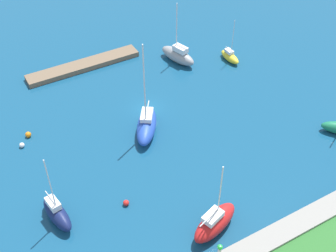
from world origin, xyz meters
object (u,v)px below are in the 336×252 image
object	(u,v)px
sailboat_blue_lone_north	(147,125)
mooring_buoy_orange	(28,135)
sailboat_red_lone_south	(215,222)
sailboat_navy_inner_mooring	(57,213)
sailboat_gray_near_pier	(178,55)
mooring_buoy_white	(22,145)
sailboat_yellow_far_south	(230,56)
pier_dock	(84,65)
mooring_buoy_red	(126,203)

from	to	relation	value
sailboat_blue_lone_north	mooring_buoy_orange	bearing A→B (deg)	-81.58
sailboat_red_lone_south	mooring_buoy_orange	bearing A→B (deg)	100.29
sailboat_navy_inner_mooring	sailboat_gray_near_pier	world-z (taller)	sailboat_gray_near_pier
sailboat_red_lone_south	sailboat_gray_near_pier	size ratio (longest dim) A/B	0.96
sailboat_navy_inner_mooring	mooring_buoy_white	bearing A→B (deg)	172.02
sailboat_navy_inner_mooring	sailboat_yellow_far_south	distance (m)	41.33
sailboat_navy_inner_mooring	sailboat_yellow_far_south	xyz separation A→B (m)	(-37.30, -17.80, -0.47)
pier_dock	mooring_buoy_red	world-z (taller)	pier_dock
mooring_buoy_white	pier_dock	bearing A→B (deg)	-136.12
sailboat_gray_near_pier	sailboat_blue_lone_north	bearing A→B (deg)	119.15
mooring_buoy_orange	sailboat_red_lone_south	bearing A→B (deg)	118.35
sailboat_navy_inner_mooring	sailboat_red_lone_south	size ratio (longest dim) A/B	1.01
pier_dock	sailboat_gray_near_pier	xyz separation A→B (m)	(-14.92, 6.35, 0.89)
sailboat_navy_inner_mooring	mooring_buoy_orange	xyz separation A→B (m)	(-1.09, -15.86, -0.85)
sailboat_yellow_far_south	mooring_buoy_orange	distance (m)	36.26
sailboat_blue_lone_north	mooring_buoy_orange	xyz separation A→B (m)	(15.08, -7.34, -0.90)
sailboat_yellow_far_south	mooring_buoy_white	distance (m)	37.74
sailboat_red_lone_south	sailboat_yellow_far_south	world-z (taller)	sailboat_red_lone_south
sailboat_red_lone_south	sailboat_yellow_far_south	distance (m)	35.71
sailboat_red_lone_south	sailboat_gray_near_pier	xyz separation A→B (m)	(-14.11, -32.14, -0.13)
sailboat_blue_lone_north	mooring_buoy_orange	size ratio (longest dim) A/B	17.78
sailboat_blue_lone_north	mooring_buoy_red	xyz separation A→B (m)	(8.28, 10.45, -0.94)
sailboat_navy_inner_mooring	sailboat_red_lone_south	bearing A→B (deg)	46.97
sailboat_gray_near_pier	sailboat_yellow_far_south	xyz separation A→B (m)	(-8.05, 4.14, -0.52)
sailboat_gray_near_pier	mooring_buoy_orange	size ratio (longest dim) A/B	13.02
sailboat_navy_inner_mooring	sailboat_blue_lone_north	distance (m)	18.27
mooring_buoy_red	mooring_buoy_white	bearing A→B (deg)	-63.24
sailboat_gray_near_pier	sailboat_red_lone_south	bearing A→B (deg)	139.71
sailboat_blue_lone_north	mooring_buoy_white	bearing A→B (deg)	-74.83
sailboat_red_lone_south	mooring_buoy_red	size ratio (longest dim) A/B	13.79
mooring_buoy_white	sailboat_blue_lone_north	bearing A→B (deg)	160.78
pier_dock	sailboat_blue_lone_north	distance (m)	19.88
sailboat_navy_inner_mooring	mooring_buoy_orange	world-z (taller)	sailboat_navy_inner_mooring
sailboat_yellow_far_south	mooring_buoy_white	xyz separation A→B (m)	(37.57, 3.56, -0.44)
pier_dock	sailboat_navy_inner_mooring	size ratio (longest dim) A/B	1.89
sailboat_yellow_far_south	mooring_buoy_red	distance (m)	35.42
sailboat_gray_near_pier	mooring_buoy_white	size ratio (longest dim) A/B	15.11
pier_dock	mooring_buoy_red	bearing A→B (deg)	77.96
sailboat_gray_near_pier	sailboat_yellow_far_south	world-z (taller)	sailboat_gray_near_pier
pier_dock	sailboat_red_lone_south	bearing A→B (deg)	91.20
sailboat_red_lone_south	mooring_buoy_white	distance (m)	28.91
pier_dock	mooring_buoy_red	xyz separation A→B (m)	(6.45, 30.23, -0.05)
sailboat_blue_lone_north	sailboat_yellow_far_south	xyz separation A→B (m)	(-21.13, -9.29, -0.52)
mooring_buoy_red	mooring_buoy_white	distance (m)	18.12
mooring_buoy_orange	mooring_buoy_white	xyz separation A→B (m)	(1.36, 1.61, -0.06)
sailboat_navy_inner_mooring	mooring_buoy_red	world-z (taller)	sailboat_navy_inner_mooring
sailboat_navy_inner_mooring	sailboat_gray_near_pier	size ratio (longest dim) A/B	0.96
sailboat_gray_near_pier	sailboat_yellow_far_south	bearing A→B (deg)	-133.84
pier_dock	sailboat_yellow_far_south	distance (m)	25.25
sailboat_yellow_far_south	mooring_buoy_orange	bearing A→B (deg)	-87.97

